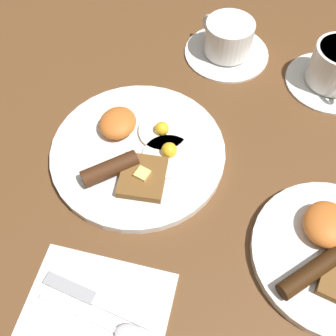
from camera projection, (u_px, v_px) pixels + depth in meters
ground_plane at (138, 154)px, 0.65m from camera, size 3.00×3.00×0.00m
breakfast_plate_near at (138, 151)px, 0.64m from camera, size 0.28×0.28×0.05m
breakfast_plate_far at (335, 253)px, 0.54m from camera, size 0.23×0.23×0.05m
teacup_near at (228, 41)px, 0.76m from camera, size 0.17×0.17×0.07m
teacup_far at (335, 69)px, 0.71m from camera, size 0.16×0.16×0.08m
napkin at (96, 311)px, 0.51m from camera, size 0.16×0.20×0.01m
knife at (93, 298)px, 0.52m from camera, size 0.03×0.16×0.01m
spoon at (118, 331)px, 0.49m from camera, size 0.03×0.16×0.01m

